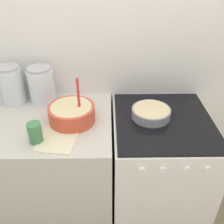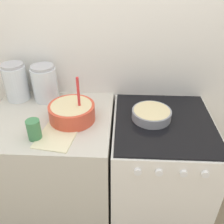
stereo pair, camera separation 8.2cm
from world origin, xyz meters
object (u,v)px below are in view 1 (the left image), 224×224
baking_pan (151,113)px  storage_jar_middle (42,87)px  mixing_bowl (72,113)px  storage_jar_left (12,87)px  tin_can (35,133)px  stove (157,172)px

baking_pan → storage_jar_middle: 0.74m
mixing_bowl → storage_jar_middle: 0.33m
storage_jar_left → tin_can: (0.25, -0.43, -0.05)m
storage_jar_left → baking_pan: bearing=-12.9°
storage_jar_left → mixing_bowl: bearing=-29.9°
stove → storage_jar_middle: (-0.78, 0.23, 0.56)m
baking_pan → tin_can: bearing=-160.8°
storage_jar_middle → baking_pan: bearing=-16.3°
baking_pan → storage_jar_left: size_ratio=0.94×
mixing_bowl → baking_pan: 0.48m
stove → mixing_bowl: (-0.56, -0.01, 0.52)m
stove → tin_can: (-0.73, -0.20, 0.52)m
tin_can → stove: bearing=15.3°
baking_pan → storage_jar_middle: storage_jar_middle is taller
stove → mixing_bowl: mixing_bowl is taller
mixing_bowl → tin_can: 0.26m
mixing_bowl → storage_jar_middle: (-0.22, 0.24, 0.05)m
baking_pan → storage_jar_left: 0.93m
mixing_bowl → storage_jar_left: 0.49m
storage_jar_left → storage_jar_middle: (0.20, 0.00, -0.00)m
mixing_bowl → baking_pan: (0.48, 0.04, -0.03)m
baking_pan → storage_jar_left: (-0.90, 0.21, 0.08)m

